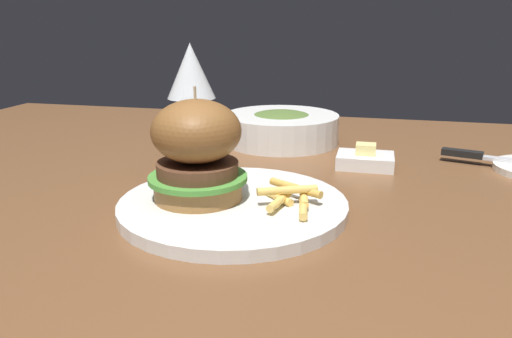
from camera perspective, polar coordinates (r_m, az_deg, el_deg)
dining_table at (r=0.74m, az=-0.10°, el=-6.25°), size 1.47×0.94×0.74m
main_plate at (r=0.58m, az=-2.63°, el=-4.21°), size 0.26×0.26×0.01m
burger_sandwich at (r=0.57m, az=-6.77°, el=2.16°), size 0.11×0.11×0.13m
fries_pile at (r=0.56m, az=4.08°, el=-3.10°), size 0.07×0.09×0.02m
wine_glass at (r=0.74m, az=-7.45°, el=10.43°), size 0.07×0.07×0.18m
table_knife at (r=0.83m, az=26.43°, el=1.03°), size 0.21×0.07×0.01m
butter_dish at (r=0.77m, az=12.37°, el=1.07°), size 0.08×0.06×0.04m
soup_bowl at (r=0.90m, az=2.62°, el=4.81°), size 0.20×0.20×0.06m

